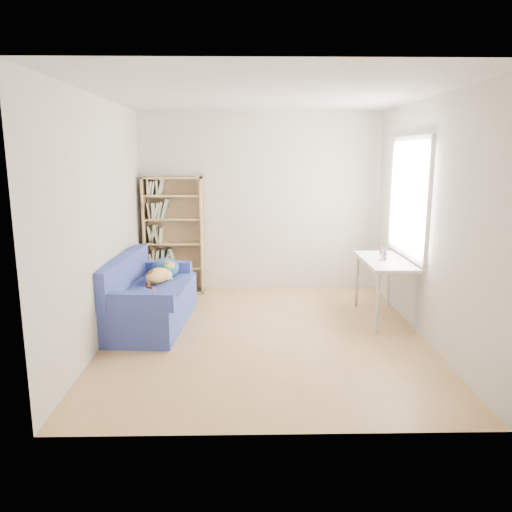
{
  "coord_description": "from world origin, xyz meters",
  "views": [
    {
      "loc": [
        -0.21,
        -5.29,
        2.01
      ],
      "look_at": [
        -0.1,
        0.32,
        0.85
      ],
      "focal_mm": 35.0,
      "sensor_mm": 36.0,
      "label": 1
    }
  ],
  "objects_px": {
    "bookshelf": "(174,240)",
    "desk": "(385,266)",
    "sofa": "(149,297)",
    "pen_cup": "(383,255)"
  },
  "relations": [
    {
      "from": "desk",
      "to": "sofa",
      "type": "bearing_deg",
      "value": -178.16
    },
    {
      "from": "bookshelf",
      "to": "desk",
      "type": "relative_size",
      "value": 1.49
    },
    {
      "from": "sofa",
      "to": "pen_cup",
      "type": "bearing_deg",
      "value": 5.5
    },
    {
      "from": "bookshelf",
      "to": "pen_cup",
      "type": "distance_m",
      "value": 3.0
    },
    {
      "from": "bookshelf",
      "to": "desk",
      "type": "bearing_deg",
      "value": -25.45
    },
    {
      "from": "desk",
      "to": "pen_cup",
      "type": "bearing_deg",
      "value": -149.77
    },
    {
      "from": "sofa",
      "to": "desk",
      "type": "xyz_separation_m",
      "value": [
        2.84,
        0.09,
        0.35
      ]
    },
    {
      "from": "desk",
      "to": "pen_cup",
      "type": "relative_size",
      "value": 6.59
    },
    {
      "from": "sofa",
      "to": "desk",
      "type": "height_order",
      "value": "sofa"
    },
    {
      "from": "bookshelf",
      "to": "desk",
      "type": "distance_m",
      "value": 3.02
    }
  ]
}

